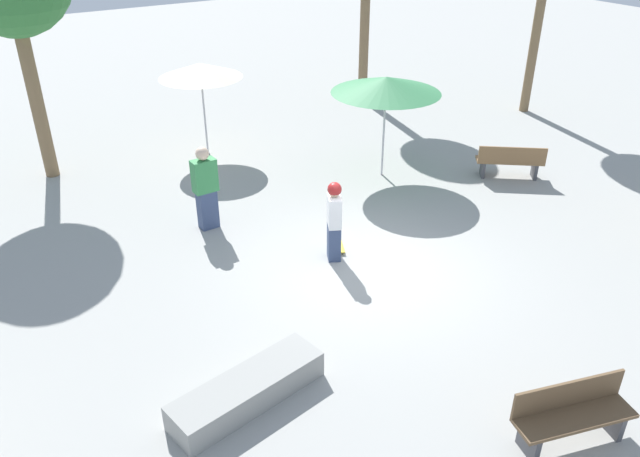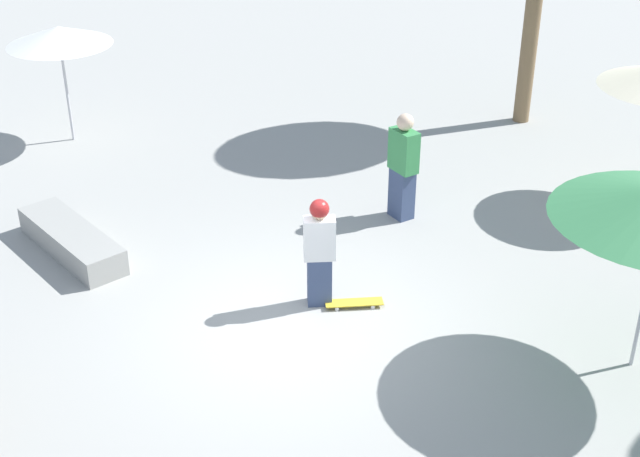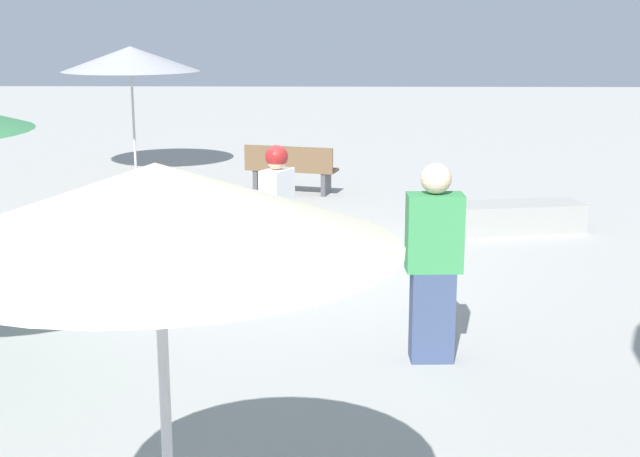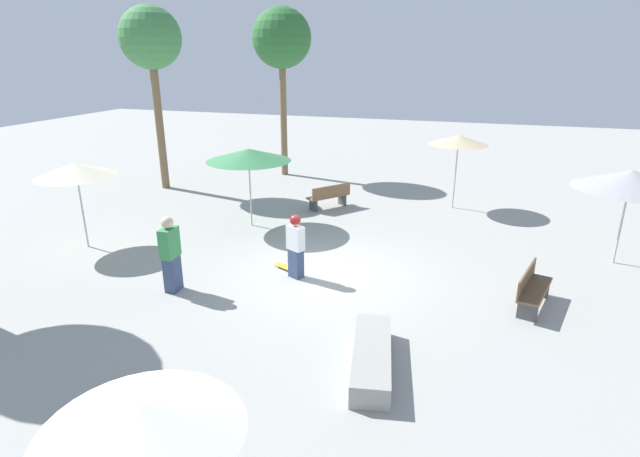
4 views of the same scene
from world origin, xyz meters
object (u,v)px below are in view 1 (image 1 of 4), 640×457
object	(u,v)px
skater_main	(334,219)
bystander_watching	(206,188)
shade_umbrella_cream	(200,70)
bench_far	(572,414)
shade_umbrella_green	(386,85)
bench_near	(510,162)
skateboard	(337,243)
concrete_ledge	(248,390)

from	to	relation	value
skater_main	bystander_watching	size ratio (longest dim) A/B	0.89
shade_umbrella_cream	bystander_watching	world-z (taller)	shade_umbrella_cream
skater_main	bench_far	bearing A→B (deg)	-152.31
shade_umbrella_green	bench_near	bearing A→B (deg)	-35.55
bench_near	shade_umbrella_cream	distance (m)	8.01
bench_near	bystander_watching	distance (m)	7.41
bench_near	bystander_watching	size ratio (longest dim) A/B	0.86
skater_main	bystander_watching	bearing A→B (deg)	58.68
skateboard	bench_far	bearing A→B (deg)	-157.14
skateboard	shade_umbrella_cream	world-z (taller)	shade_umbrella_cream
bench_far	bystander_watching	size ratio (longest dim) A/B	0.93
skater_main	skateboard	xyz separation A→B (m)	(0.32, 0.37, -0.81)
bystander_watching	skateboard	bearing A→B (deg)	-50.28
skateboard	bystander_watching	world-z (taller)	bystander_watching
skateboard	concrete_ledge	distance (m)	4.50
bench_near	shade_umbrella_green	xyz separation A→B (m)	(-2.52, 1.80, 1.84)
bench_near	shade_umbrella_cream	world-z (taller)	shade_umbrella_cream
concrete_ledge	shade_umbrella_green	size ratio (longest dim) A/B	0.92
bench_near	bench_far	distance (m)	8.36
concrete_ledge	bystander_watching	xyz separation A→B (m)	(1.55, 5.00, 0.69)
concrete_ledge	bench_far	xyz separation A→B (m)	(3.22, -2.79, 0.22)
shade_umbrella_cream	shade_umbrella_green	distance (m)	4.77
bench_far	bystander_watching	world-z (taller)	bystander_watching
skater_main	shade_umbrella_green	bearing A→B (deg)	-23.42
bystander_watching	bench_far	bearing A→B (deg)	-80.18
skater_main	bystander_watching	distance (m)	2.89
shade_umbrella_green	concrete_ledge	bearing A→B (deg)	-140.06
bench_far	bystander_watching	distance (m)	7.98
skater_main	shade_umbrella_cream	bearing A→B (deg)	25.67
shade_umbrella_cream	concrete_ledge	bearing A→B (deg)	-109.64
bench_far	shade_umbrella_cream	size ratio (longest dim) A/B	0.69
skater_main	bench_far	world-z (taller)	skater_main
bench_near	bench_far	size ratio (longest dim) A/B	0.93
shade_umbrella_cream	shade_umbrella_green	size ratio (longest dim) A/B	0.93
concrete_ledge	skater_main	bearing A→B (deg)	39.62
bench_far	shade_umbrella_green	distance (m)	8.79
bench_near	shade_umbrella_cream	xyz separation A→B (m)	(-5.61, 5.43, 1.79)
bench_near	skateboard	bearing A→B (deg)	-136.89
bench_near	bystander_watching	bearing A→B (deg)	-154.50
skater_main	shade_umbrella_green	xyz separation A→B (m)	(3.17, 2.68, 1.40)
bystander_watching	shade_umbrella_green	bearing A→B (deg)	0.67
skateboard	shade_umbrella_green	size ratio (longest dim) A/B	0.31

